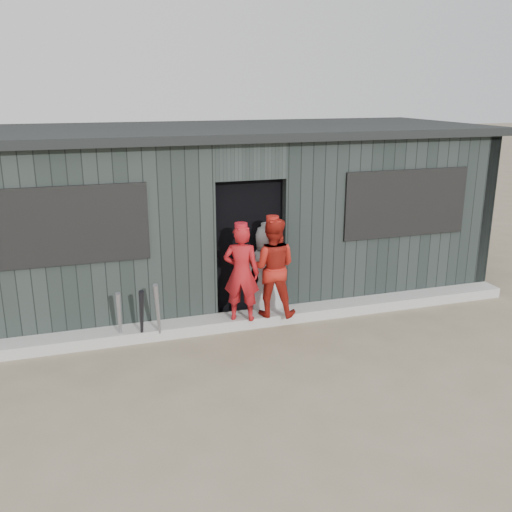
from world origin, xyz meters
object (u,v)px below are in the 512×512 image
object	(u,v)px
player_red_right	(272,267)
player_grey_back	(267,271)
player_red_left	(241,273)
dugout	(224,211)
bat_right	(142,317)
bat_mid	(158,313)
bat_left	(120,318)

from	to	relation	value
player_red_right	player_grey_back	xyz separation A→B (m)	(0.04, 0.34, -0.16)
player_red_left	dugout	xyz separation A→B (m)	(0.24, 1.81, 0.47)
player_red_right	player_red_left	bearing A→B (deg)	27.99
bat_right	player_red_left	size ratio (longest dim) A/B	0.60
bat_mid	player_grey_back	bearing A→B (deg)	17.01
player_red_left	dugout	size ratio (longest dim) A/B	0.16
bat_right	player_red_left	world-z (taller)	player_red_left
player_grey_back	bat_left	bearing A→B (deg)	11.74
bat_mid	dugout	size ratio (longest dim) A/B	0.10
bat_right	bat_left	bearing A→B (deg)	163.50
bat_right	player_red_left	distance (m)	1.42
player_red_right	dugout	bearing A→B (deg)	-60.07
bat_mid	bat_right	distance (m)	0.21
bat_right	dugout	world-z (taller)	dugout
bat_left	bat_right	world-z (taller)	bat_right
player_red_left	player_red_right	world-z (taller)	player_red_right
bat_left	player_grey_back	xyz separation A→B (m)	(2.12, 0.40, 0.30)
player_red_left	player_grey_back	xyz separation A→B (m)	(0.49, 0.38, -0.14)
player_red_right	player_grey_back	size ratio (longest dim) A/B	1.02
player_grey_back	dugout	distance (m)	1.57
player_red_right	dugout	xyz separation A→B (m)	(-0.21, 1.77, 0.45)
bat_mid	bat_left	bearing A→B (deg)	168.23
player_red_left	player_grey_back	size ratio (longest dim) A/B	0.98
player_red_left	player_grey_back	bearing A→B (deg)	-117.86
bat_left	bat_right	xyz separation A→B (m)	(0.27, -0.08, 0.02)
bat_left	player_red_left	xyz separation A→B (m)	(1.63, 0.02, 0.44)
player_grey_back	dugout	xyz separation A→B (m)	(-0.25, 1.42, 0.61)
player_grey_back	player_red_left	bearing A→B (deg)	38.94
player_grey_back	bat_right	bearing A→B (deg)	15.63
bat_left	player_grey_back	world-z (taller)	player_grey_back
bat_mid	player_grey_back	size ratio (longest dim) A/B	0.64
dugout	player_red_right	bearing A→B (deg)	-83.19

